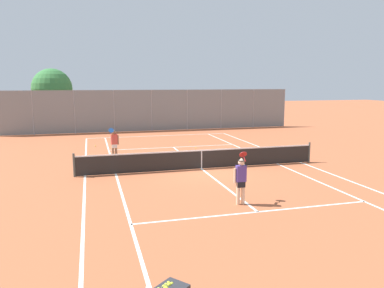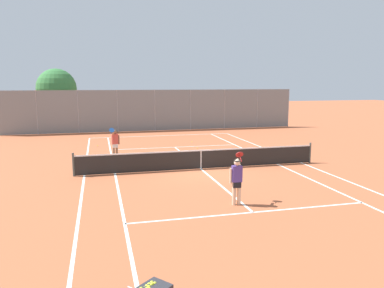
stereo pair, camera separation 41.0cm
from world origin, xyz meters
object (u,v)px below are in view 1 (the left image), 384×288
Objects in this scene: loose_tennis_ball_2 at (97,163)px; tree_behind_left at (51,90)px; player_near_side at (241,178)px; loose_tennis_ball_3 at (96,146)px; player_far_left at (114,142)px; tennis_net at (202,159)px; loose_tennis_ball_1 at (196,148)px; loose_tennis_ball_0 at (180,155)px; loose_tennis_ball_4 at (190,142)px; loose_tennis_ball_5 at (164,163)px.

tree_behind_left is (-3.44, 15.96, 3.50)m from loose_tennis_ball_2.
loose_tennis_ball_3 is (-4.66, 13.54, -0.89)m from player_near_side.
player_far_left reaches higher than loose_tennis_ball_3.
tennis_net is 20.57m from tree_behind_left.
loose_tennis_ball_1 is 1.00× the size of loose_tennis_ball_3.
player_near_side is 26.88× the size of loose_tennis_ball_3.
loose_tennis_ball_0 is 1.00× the size of loose_tennis_ball_2.
player_far_left is 4.61m from loose_tennis_ball_3.
loose_tennis_ball_4 is at bearing 39.25° from player_far_left.
tree_behind_left is (-9.98, 10.39, 3.50)m from loose_tennis_ball_4.
loose_tennis_ball_2 is at bearing -168.74° from loose_tennis_ball_0.
loose_tennis_ball_0 is 1.00× the size of loose_tennis_ball_1.
loose_tennis_ball_3 is 0.01× the size of tree_behind_left.
tree_behind_left is at bearing 133.84° from loose_tennis_ball_4.
loose_tennis_ball_5 is at bearing -15.76° from loose_tennis_ball_2.
player_near_side reaches higher than loose_tennis_ball_1.
loose_tennis_ball_3 is 11.60m from tree_behind_left.
loose_tennis_ball_1 is at bearing 25.82° from loose_tennis_ball_2.
loose_tennis_ball_0 is 2.31m from loose_tennis_ball_5.
player_far_left reaches higher than loose_tennis_ball_2.
player_near_side is at bearing -92.54° from tennis_net.
player_far_left is 7.20m from loose_tennis_ball_4.
tennis_net is at bearing -101.06° from loose_tennis_ball_4.
player_near_side is 14.35m from loose_tennis_ball_3.
loose_tennis_ball_4 is 14.83m from tree_behind_left.
tennis_net is at bearing -65.65° from tree_behind_left.
loose_tennis_ball_1 is at bearing 53.61° from loose_tennis_ball_0.
loose_tennis_ball_1 is (5.24, 1.98, -0.89)m from player_far_left.
loose_tennis_ball_5 is (-3.15, -6.52, 0.00)m from loose_tennis_ball_4.
loose_tennis_ball_1 is 0.01× the size of tree_behind_left.
player_far_left is 15.78m from tree_behind_left.
loose_tennis_ball_4 is at bearing 83.38° from loose_tennis_ball_1.
loose_tennis_ball_2 is at bearing -77.82° from tree_behind_left.
tennis_net is 181.82× the size of loose_tennis_ball_5.
loose_tennis_ball_1 is (1.53, 2.08, 0.00)m from loose_tennis_ball_0.
loose_tennis_ball_0 is at bearing -44.16° from loose_tennis_ball_3.
loose_tennis_ball_5 is (2.38, -2.00, -0.89)m from player_far_left.
loose_tennis_ball_2 is at bearing -90.46° from loose_tennis_ball_3.
loose_tennis_ball_2 and loose_tennis_ball_4 have the same top height.
player_near_side is 1.00× the size of player_far_left.
player_far_left reaches higher than loose_tennis_ball_5.
tennis_net is at bearing -86.10° from loose_tennis_ball_0.
tennis_net is 8.31m from loose_tennis_ball_4.
loose_tennis_ball_3 is (0.04, 5.47, 0.00)m from loose_tennis_ball_2.
player_near_side reaches higher than loose_tennis_ball_5.
tree_behind_left reaches higher than loose_tennis_ball_5.
player_far_left is at bearing -140.75° from loose_tennis_ball_4.
player_near_side is at bearing -79.51° from loose_tennis_ball_5.
loose_tennis_ball_4 is (5.53, 4.52, -0.89)m from player_far_left.
player_far_left reaches higher than loose_tennis_ball_4.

